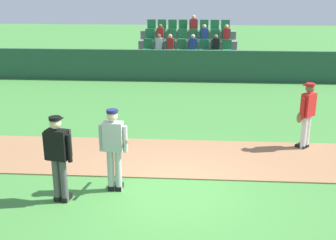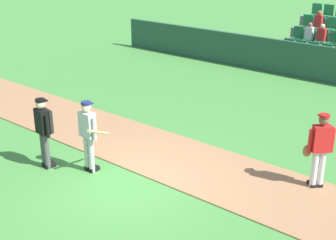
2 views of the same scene
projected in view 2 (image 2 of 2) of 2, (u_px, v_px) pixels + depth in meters
The scene contains 6 objects.
ground_plane at pixel (126, 186), 10.71m from camera, with size 80.00×80.00×0.00m, color #42843A.
infield_dirt_path at pixel (175, 158), 11.99m from camera, with size 28.00×2.44×0.03m, color #9E704C.
dugout_fence at pixel (321, 64), 18.16m from camera, with size 20.00×0.16×1.40m, color #234C38.
batter_grey_jersey at pixel (88, 134), 11.04m from camera, with size 0.68×0.79×1.76m.
umpire_home_plate at pixel (44, 129), 11.23m from camera, with size 0.58×0.36×1.76m.
runner_red_jersey at pixel (320, 149), 10.29m from camera, with size 0.56×0.50×1.76m.
Camera 2 is at (6.76, -6.67, 5.27)m, focal length 50.59 mm.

